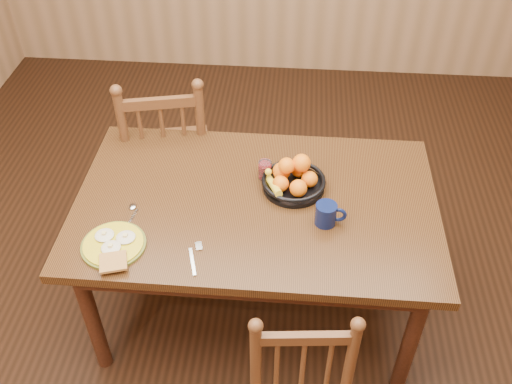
# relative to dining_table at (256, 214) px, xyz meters

# --- Properties ---
(room) EXTENTS (4.52, 5.02, 2.72)m
(room) POSITION_rel_dining_table_xyz_m (0.00, 0.00, 0.68)
(room) COLOR black
(room) RESTS_ON ground
(dining_table) EXTENTS (1.60, 1.00, 0.75)m
(dining_table) POSITION_rel_dining_table_xyz_m (0.00, 0.00, 0.00)
(dining_table) COLOR black
(dining_table) RESTS_ON ground
(chair_far) EXTENTS (0.55, 0.54, 1.03)m
(chair_far) POSITION_rel_dining_table_xyz_m (-0.54, 0.59, -0.16)
(chair_far) COLOR #4B2816
(chair_far) RESTS_ON ground
(breakfast_plate) EXTENTS (0.26, 0.30, 0.04)m
(breakfast_plate) POSITION_rel_dining_table_xyz_m (-0.55, -0.33, 0.10)
(breakfast_plate) COLOR #59601E
(breakfast_plate) RESTS_ON dining_table
(fork) EXTENTS (0.06, 0.18, 0.00)m
(fork) POSITION_rel_dining_table_xyz_m (-0.22, -0.35, 0.09)
(fork) COLOR silver
(fork) RESTS_ON dining_table
(spoon) EXTENTS (0.05, 0.16, 0.01)m
(spoon) POSITION_rel_dining_table_xyz_m (-0.53, -0.11, 0.09)
(spoon) COLOR silver
(spoon) RESTS_ON dining_table
(coffee_mug) EXTENTS (0.13, 0.09, 0.10)m
(coffee_mug) POSITION_rel_dining_table_xyz_m (0.31, -0.11, 0.14)
(coffee_mug) COLOR #0A133B
(coffee_mug) RESTS_ON dining_table
(juice_glass) EXTENTS (0.06, 0.06, 0.09)m
(juice_glass) POSITION_rel_dining_table_xyz_m (0.03, 0.16, 0.13)
(juice_glass) COLOR silver
(juice_glass) RESTS_ON dining_table
(fruit_bowl) EXTENTS (0.29, 0.29, 0.17)m
(fruit_bowl) POSITION_rel_dining_table_xyz_m (0.16, 0.10, 0.14)
(fruit_bowl) COLOR black
(fruit_bowl) RESTS_ON dining_table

